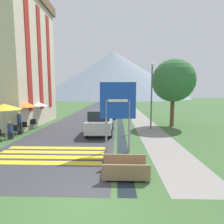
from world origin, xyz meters
The scene contains 22 objects.
ground_plane centered at (0.00, 20.00, 0.00)m, with size 160.00×160.00×0.00m, color #3D6033.
road centered at (-2.50, 30.00, 0.00)m, with size 6.40×60.00×0.01m.
footpath centered at (3.60, 30.00, 0.00)m, with size 2.20×60.00×0.01m.
drainage_channel centered at (1.20, 30.00, 0.00)m, with size 0.60×60.00×0.00m.
crosswalk_marking centered at (-2.50, 3.57, 0.01)m, with size 5.44×2.54×0.01m.
mountain_distant centered at (-0.97, 93.40, 12.68)m, with size 80.46×80.46×25.36m.
hotel_building centered at (-9.39, 12.00, 6.77)m, with size 6.27×8.42×12.66m.
road_sign centered at (0.93, 4.08, 2.40)m, with size 1.85×0.11×3.66m.
footbridge centered at (1.20, 1.42, 0.23)m, with size 1.70×1.10×0.65m.
parked_car_near centered at (-0.40, 8.34, 0.91)m, with size 1.90×4.30×1.82m.
parked_car_far centered at (-0.20, 16.88, 0.91)m, with size 1.90×4.56×1.82m.
cafe_chair_middle centered at (-6.34, 8.45, 0.51)m, with size 0.40×0.40×0.85m.
cafe_chair_far_right centered at (-6.41, 10.04, 0.51)m, with size 0.40×0.40×0.85m.
cafe_chair_near_right centered at (-6.35, 7.11, 0.51)m, with size 0.40×0.40×0.85m.
cafe_chair_far_left centered at (-6.34, 9.70, 0.51)m, with size 0.40×0.40×0.85m.
cafe_umbrella_front_yellow centered at (-6.63, 6.43, 2.19)m, with size 2.20×2.20×2.39m.
cafe_umbrella_middle_orange centered at (-6.72, 9.01, 2.20)m, with size 2.02×2.02×2.45m.
cafe_umbrella_rear_white centered at (-6.71, 11.30, 2.07)m, with size 2.00×2.00×2.28m.
person_seated_far centered at (-6.28, 6.41, 0.69)m, with size 0.32×0.32×1.26m.
person_standing_terrace centered at (-6.40, 7.76, 1.00)m, with size 0.32×0.32×1.71m.
streetlamp centered at (3.81, 10.08, 3.29)m, with size 0.28×0.28×5.60m.
tree_by_path centered at (6.00, 11.35, 4.19)m, with size 3.86×3.86×6.14m.
Camera 1 is at (0.88, -4.89, 3.14)m, focal length 28.00 mm.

